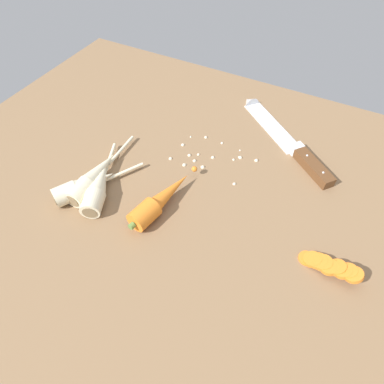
{
  "coord_description": "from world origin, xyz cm",
  "views": [
    {
      "loc": [
        20.45,
        -41.0,
        53.22
      ],
      "look_at": [
        0.0,
        -2.0,
        1.5
      ],
      "focal_mm": 31.71,
      "sensor_mm": 36.0,
      "label": 1
    }
  ],
  "objects": [
    {
      "name": "carrot_slice_stack",
      "position": [
        28.3,
        -5.55,
        1.33
      ],
      "size": [
        10.55,
        4.04,
        3.55
      ],
      "color": "orange",
      "rests_on": "ground_plane"
    },
    {
      "name": "chefs_knife",
      "position": [
        10.31,
        24.36,
        0.65
      ],
      "size": [
        29.07,
        24.5,
        4.18
      ],
      "color": "silver",
      "rests_on": "ground_plane"
    },
    {
      "name": "parsnip_front",
      "position": [
        -17.16,
        -9.88,
        1.98
      ],
      "size": [
        10.17,
        19.64,
        4.0
      ],
      "color": "beige",
      "rests_on": "ground_plane"
    },
    {
      "name": "parsnip_mid_left",
      "position": [
        -19.77,
        -10.98,
        1.98
      ],
      "size": [
        11.49,
        18.01,
        4.0
      ],
      "color": "beige",
      "rests_on": "ground_plane"
    },
    {
      "name": "mince_crumbs",
      "position": [
        -2.15,
        9.84,
        0.39
      ],
      "size": [
        18.15,
        11.39,
        0.89
      ],
      "color": "beige",
      "rests_on": "ground_plane"
    },
    {
      "name": "ground_plane",
      "position": [
        0.0,
        0.0,
        -2.0
      ],
      "size": [
        120.0,
        90.0,
        4.0
      ],
      "primitive_type": "cube",
      "color": "brown"
    },
    {
      "name": "parsnip_mid_right",
      "position": [
        -19.67,
        -8.1,
        1.98
      ],
      "size": [
        4.58,
        22.33,
        4.0
      ],
      "color": "beige",
      "rests_on": "ground_plane"
    },
    {
      "name": "whole_carrot",
      "position": [
        -4.28,
        -7.17,
        2.1
      ],
      "size": [
        6.93,
        19.38,
        4.2
      ],
      "color": "orange",
      "rests_on": "ground_plane"
    }
  ]
}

